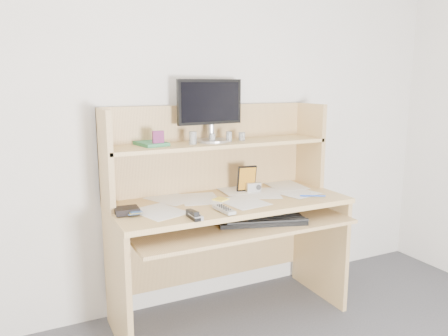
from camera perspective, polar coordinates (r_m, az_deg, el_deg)
name	(u,v)px	position (r m, az deg, el deg)	size (l,w,h in m)	color
back_wall	(207,112)	(2.81, -2.20, 7.26)	(3.60, 0.04, 2.50)	silver
desk	(224,206)	(2.69, -0.05, -4.94)	(1.40, 0.70, 1.30)	tan
paper_clutter	(230,200)	(2.60, 0.73, -4.14)	(1.32, 0.54, 0.01)	white
keyboard	(262,220)	(2.51, 4.93, -6.78)	(0.53, 0.32, 0.03)	black
tv_remote	(224,209)	(2.36, -0.02, -5.44)	(0.05, 0.17, 0.02)	#AAAAA5
flip_phone	(196,216)	(2.24, -3.72, -6.27)	(0.05, 0.09, 0.02)	#A5A5A7
stapler	(193,214)	(2.25, -4.05, -6.04)	(0.03, 0.13, 0.04)	black
wallet	(127,210)	(2.38, -12.59, -5.44)	(0.12, 0.10, 0.03)	black
sticky_note_pad	(221,200)	(2.60, -0.43, -4.14)	(0.07, 0.07, 0.01)	#EAF741
digital_camera	(253,187)	(2.78, 3.86, -2.51)	(0.09, 0.04, 0.06)	#AEAEB0
game_case	(247,179)	(2.76, 2.97, -1.39)	(0.12, 0.01, 0.17)	black
blue_pen	(313,196)	(2.71, 11.51, -3.58)	(0.01, 0.01, 0.15)	#1841B6
card_box	(158,139)	(2.50, -8.59, 3.81)	(0.06, 0.02, 0.09)	#9B2C14
shelf_book	(151,144)	(2.55, -9.48, 3.16)	(0.14, 0.20, 0.02)	#2D724C
chip_stack_a	(212,138)	(2.66, -1.56, 3.95)	(0.04, 0.04, 0.05)	black
chip_stack_b	(193,138)	(2.57, -4.09, 3.93)	(0.05, 0.05, 0.07)	white
chip_stack_c	(242,136)	(2.73, 2.34, 4.14)	(0.04, 0.04, 0.05)	black
chip_stack_d	(229,137)	(2.67, 0.65, 4.12)	(0.04, 0.04, 0.06)	silver
monitor	(210,109)	(2.69, -1.80, 7.77)	(0.44, 0.22, 0.38)	#B7B7BC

